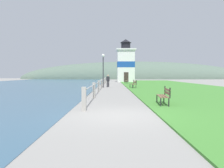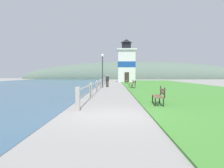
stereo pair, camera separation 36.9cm
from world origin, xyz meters
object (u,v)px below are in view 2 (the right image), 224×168
park_bench_near (159,95)px  lamp_post (102,64)px  park_bench_midway (133,83)px  person_strolling (107,80)px  park_bench_far (127,80)px  lighthouse (126,64)px

park_bench_near → lamp_post: size_ratio=0.42×
lamp_post → park_bench_midway: bearing=-18.2°
park_bench_near → lamp_post: (-3.67, 14.82, 2.20)m
park_bench_midway → person_strolling: bearing=-40.2°
park_bench_near → person_strolling: size_ratio=1.08×
park_bench_far → person_strolling: 11.14m
park_bench_near → lighthouse: bearing=-85.2°
park_bench_far → lighthouse: 8.62m
park_bench_midway → park_bench_far: 12.70m
park_bench_far → person_strolling: (-3.04, -10.71, 0.29)m
person_strolling → lighthouse: bearing=-23.0°
lighthouse → park_bench_near: bearing=-90.3°
park_bench_far → person_strolling: size_ratio=1.29×
park_bench_near → person_strolling: person_strolling is taller
person_strolling → park_bench_near: bearing=178.4°
lighthouse → person_strolling: bearing=-100.1°
park_bench_midway → person_strolling: person_strolling is taller
park_bench_midway → lamp_post: 4.28m
lighthouse → lamp_post: 19.94m
park_bench_far → lamp_post: size_ratio=0.50×
park_bench_midway → lamp_post: (-3.49, 1.14, 2.20)m
park_bench_near → park_bench_far: 26.38m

